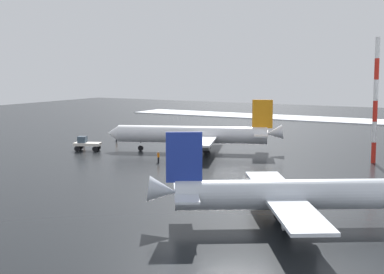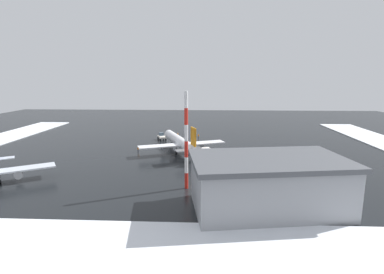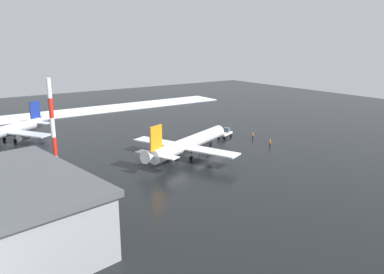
% 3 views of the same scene
% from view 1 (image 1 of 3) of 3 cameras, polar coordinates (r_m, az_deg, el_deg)
% --- Properties ---
extents(ground_plane, '(240.00, 240.00, 0.00)m').
position_cam_1_polar(ground_plane, '(101.05, 1.58, -1.49)').
color(ground_plane, black).
extents(snow_bank_right, '(14.00, 116.00, 0.26)m').
position_cam_1_polar(snow_bank_right, '(162.80, 12.78, 1.67)').
color(snow_bank_right, white).
rests_on(snow_bank_right, ground_plane).
extents(airplane_foreground_jet, '(24.88, 29.39, 9.12)m').
position_cam_1_polar(airplane_foreground_jet, '(101.05, 0.40, 0.24)').
color(airplane_foreground_jet, white).
rests_on(airplane_foreground_jet, ground_plane).
extents(airplane_parked_starboard, '(22.89, 26.69, 8.91)m').
position_cam_1_polar(airplane_parked_starboard, '(56.37, 10.57, -5.49)').
color(airplane_parked_starboard, silver).
rests_on(airplane_parked_starboard, ground_plane).
extents(pushback_tug, '(3.78, 5.09, 2.50)m').
position_cam_1_polar(pushback_tug, '(104.48, -10.23, -0.60)').
color(pushback_tug, silver).
rests_on(pushback_tug, ground_plane).
extents(ground_crew_by_nose_gear, '(0.36, 0.36, 1.71)m').
position_cam_1_polar(ground_crew_by_nose_gear, '(90.46, -3.28, -1.89)').
color(ground_crew_by_nose_gear, black).
rests_on(ground_crew_by_nose_gear, ground_plane).
extents(ground_crew_beside_wing, '(0.36, 0.36, 1.71)m').
position_cam_1_polar(ground_crew_beside_wing, '(111.59, -10.43, -0.28)').
color(ground_crew_beside_wing, black).
rests_on(ground_crew_beside_wing, ground_plane).
extents(ground_crew_mid_apron, '(0.36, 0.36, 1.71)m').
position_cam_1_polar(ground_crew_mid_apron, '(116.46, -7.34, 0.09)').
color(ground_crew_mid_apron, black).
rests_on(ground_crew_mid_apron, ground_plane).
extents(antenna_mast, '(0.70, 0.70, 19.13)m').
position_cam_1_polar(antenna_mast, '(93.42, 17.37, 3.39)').
color(antenna_mast, red).
rests_on(antenna_mast, ground_plane).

